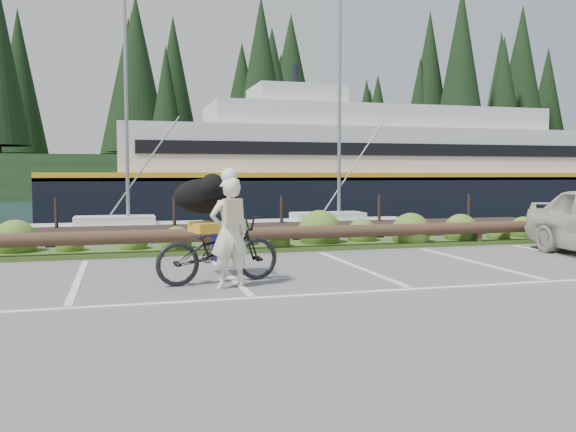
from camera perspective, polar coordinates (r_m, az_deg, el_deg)
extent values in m
plane|color=#57585A|center=(9.46, -3.75, -7.22)|extent=(72.00, 72.00, 0.00)
plane|color=#182739|center=(57.20, -13.53, 0.84)|extent=(160.00, 160.00, 0.00)
cube|color=#3D5B21|center=(14.62, -7.97, -3.07)|extent=(34.00, 1.60, 0.10)
imported|color=black|center=(10.31, -6.53, -3.12)|extent=(2.26, 1.17, 1.13)
imported|color=#EFE6CA|center=(9.81, -5.51, -1.57)|extent=(0.72, 0.55, 1.78)
ellipsoid|color=black|center=(10.88, -7.85, 1.87)|extent=(0.73, 1.16, 0.62)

